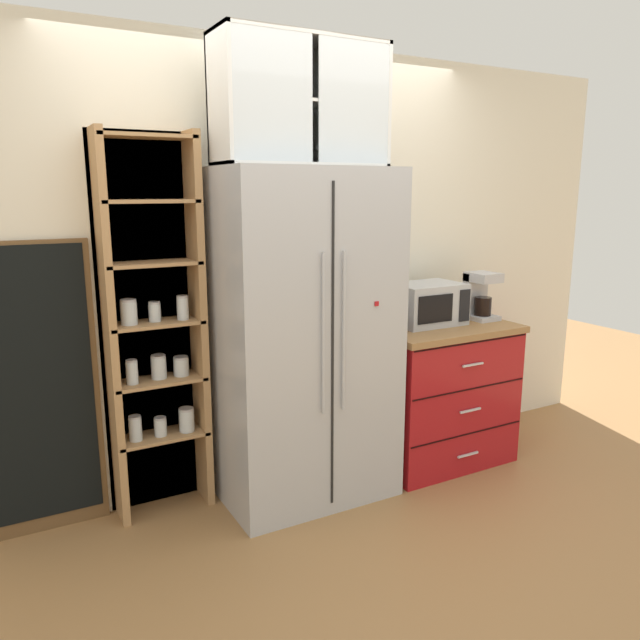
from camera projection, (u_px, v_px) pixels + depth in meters
The scene contains 12 objects.
ground_plane at pixel (308, 493), 3.56m from camera, with size 10.84×10.84×0.00m, color #9E7042.
wall_back_cream at pixel (276, 269), 3.63m from camera, with size 5.12×0.10×2.55m, color silver.
refrigerator at pixel (304, 338), 3.40m from camera, with size 0.96×0.65×1.86m.
pantry_shelf_column at pixel (153, 328), 3.24m from camera, with size 0.54×0.24×2.04m.
counter_cabinet at pixel (436, 392), 3.95m from camera, with size 0.92×0.66×0.91m.
microwave at pixel (426, 304), 3.84m from camera, with size 0.44×0.33×0.26m.
coffee_maker at pixel (479, 296), 3.99m from camera, with size 0.17×0.20×0.31m.
mug_navy at pixel (395, 325), 3.61m from camera, with size 0.12×0.08×0.10m.
mug_red at pixel (434, 315), 3.90m from camera, with size 0.12×0.09×0.10m.
bottle_clear at pixel (437, 306), 3.86m from camera, with size 0.07×0.07×0.25m.
upper_cabinet at pixel (299, 104), 3.17m from camera, with size 0.92×0.32×0.64m.
chalkboard_menu at pixel (36, 391), 3.04m from camera, with size 0.60×0.04×1.51m.
Camera 1 is at (-1.52, -2.89, 1.74)m, focal length 34.15 mm.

